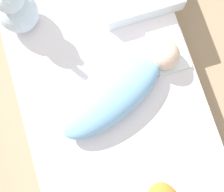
# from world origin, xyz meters

# --- Properties ---
(ground_plane) EXTENTS (12.00, 12.00, 0.00)m
(ground_plane) POSITION_xyz_m (0.00, 0.00, 0.00)
(ground_plane) COLOR #9E8466
(bed_mattress) EXTENTS (1.24, 0.81, 0.20)m
(bed_mattress) POSITION_xyz_m (0.00, 0.00, 0.10)
(bed_mattress) COLOR white
(bed_mattress) RESTS_ON ground_plane
(burp_cloth) EXTENTS (0.21, 0.15, 0.02)m
(burp_cloth) POSITION_xyz_m (-0.13, 0.31, 0.21)
(burp_cloth) COLOR white
(burp_cloth) RESTS_ON bed_mattress
(swaddled_baby) EXTENTS (0.38, 0.61, 0.13)m
(swaddled_baby) POSITION_xyz_m (-0.00, 0.05, 0.26)
(swaddled_baby) COLOR #7FB7E5
(swaddled_baby) RESTS_ON bed_mattress
(bunny_plush) EXTENTS (0.18, 0.18, 0.34)m
(bunny_plush) POSITION_xyz_m (-0.46, -0.29, 0.33)
(bunny_plush) COLOR silver
(bunny_plush) RESTS_ON bed_mattress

